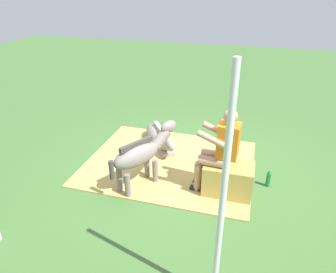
{
  "coord_description": "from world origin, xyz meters",
  "views": [
    {
      "loc": [
        -1.03,
        4.42,
        2.96
      ],
      "look_at": [
        0.29,
        -0.15,
        0.55
      ],
      "focal_mm": 32.97,
      "sensor_mm": 36.0,
      "label": 1
    }
  ],
  "objects_px": {
    "pony_lying": "(159,136)",
    "person_seated": "(220,148)",
    "pony_standing": "(141,154)",
    "soda_bottle": "(268,178)",
    "tent_pole_left": "(222,203)",
    "hay_bale": "(228,179)"
  },
  "relations": [
    {
      "from": "person_seated",
      "to": "tent_pole_left",
      "type": "height_order",
      "value": "tent_pole_left"
    },
    {
      "from": "tent_pole_left",
      "to": "hay_bale",
      "type": "bearing_deg",
      "value": -87.89
    },
    {
      "from": "soda_bottle",
      "to": "pony_lying",
      "type": "bearing_deg",
      "value": -22.16
    },
    {
      "from": "person_seated",
      "to": "soda_bottle",
      "type": "distance_m",
      "value": 1.06
    },
    {
      "from": "pony_standing",
      "to": "pony_lying",
      "type": "distance_m",
      "value": 1.42
    },
    {
      "from": "pony_standing",
      "to": "tent_pole_left",
      "type": "bearing_deg",
      "value": 129.73
    },
    {
      "from": "soda_bottle",
      "to": "tent_pole_left",
      "type": "height_order",
      "value": "tent_pole_left"
    },
    {
      "from": "hay_bale",
      "to": "pony_standing",
      "type": "height_order",
      "value": "pony_standing"
    },
    {
      "from": "soda_bottle",
      "to": "pony_standing",
      "type": "bearing_deg",
      "value": 14.71
    },
    {
      "from": "pony_standing",
      "to": "soda_bottle",
      "type": "height_order",
      "value": "pony_standing"
    },
    {
      "from": "soda_bottle",
      "to": "tent_pole_left",
      "type": "distance_m",
      "value": 2.52
    },
    {
      "from": "hay_bale",
      "to": "person_seated",
      "type": "xyz_separation_m",
      "value": [
        0.17,
        -0.01,
        0.52
      ]
    },
    {
      "from": "person_seated",
      "to": "pony_standing",
      "type": "distance_m",
      "value": 1.2
    },
    {
      "from": "hay_bale",
      "to": "soda_bottle",
      "type": "distance_m",
      "value": 0.72
    },
    {
      "from": "person_seated",
      "to": "pony_standing",
      "type": "relative_size",
      "value": 1.15
    },
    {
      "from": "pony_lying",
      "to": "soda_bottle",
      "type": "height_order",
      "value": "pony_lying"
    },
    {
      "from": "pony_lying",
      "to": "person_seated",
      "type": "bearing_deg",
      "value": 137.4
    },
    {
      "from": "pony_lying",
      "to": "pony_standing",
      "type": "bearing_deg",
      "value": 96.07
    },
    {
      "from": "tent_pole_left",
      "to": "pony_standing",
      "type": "bearing_deg",
      "value": -50.27
    },
    {
      "from": "pony_lying",
      "to": "tent_pole_left",
      "type": "distance_m",
      "value": 3.59
    },
    {
      "from": "person_seated",
      "to": "pony_lying",
      "type": "relative_size",
      "value": 1.11
    },
    {
      "from": "person_seated",
      "to": "soda_bottle",
      "type": "height_order",
      "value": "person_seated"
    }
  ]
}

